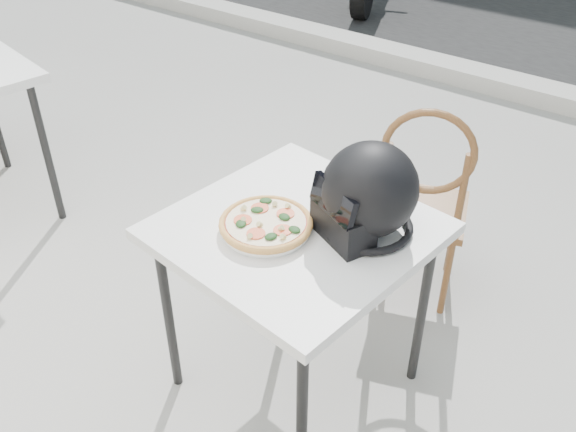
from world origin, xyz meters
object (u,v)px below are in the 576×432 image
Objects in this scene: pizza at (266,223)px; cafe_chair_main at (423,195)px; helmet at (367,195)px; plate at (266,228)px; cafe_table_main at (297,242)px.

cafe_chair_main is (0.19, 0.78, -0.24)m from pizza.
helmet is (0.25, 0.19, 0.10)m from pizza.
cafe_chair_main is (0.19, 0.78, -0.22)m from plate.
cafe_table_main is at bearing 60.08° from cafe_chair_main.
plate is 0.38× the size of cafe_chair_main.
helmet reaches higher than cafe_chair_main.
cafe_table_main is at bearing -125.60° from helmet.
pizza reaches higher than plate.
helmet is 0.69m from cafe_chair_main.
cafe_table_main is 0.72m from cafe_chair_main.
helmet reaches higher than plate.
cafe_table_main is 2.16× the size of helmet.
plate is 0.34m from helmet.
plate is 0.83m from cafe_chair_main.
cafe_table_main is 0.29m from helmet.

